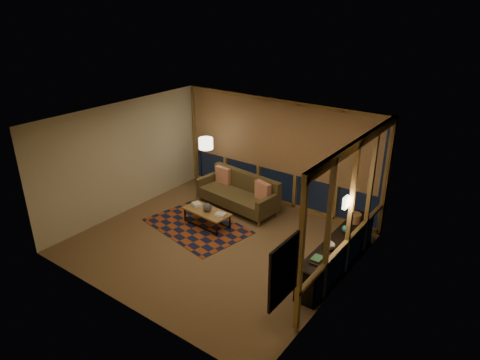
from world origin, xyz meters
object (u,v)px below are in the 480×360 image
Objects in this scene: coffee_table at (207,218)px; floor_lamp at (201,164)px; sofa at (237,193)px; bookshelf at (337,254)px.

coffee_table is 0.68× the size of floor_lamp.
coffee_table is 1.96m from floor_lamp.
floor_lamp is at bearing 177.58° from sofa.
sofa is at bearing 162.74° from bookshelf.
bookshelf is (3.09, -0.96, -0.09)m from sofa.
bookshelf is at bearing 7.73° from coffee_table.
floor_lamp reaches higher than bookshelf.
floor_lamp is (-1.30, 1.32, 0.64)m from coffee_table.
floor_lamp is 4.62m from bookshelf.
sofa is 1.42m from floor_lamp.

